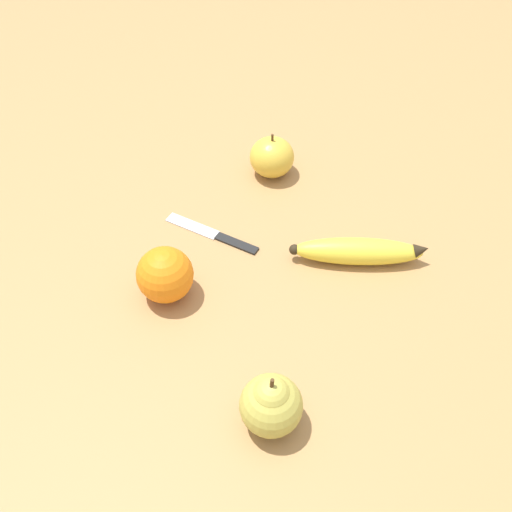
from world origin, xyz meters
name	(u,v)px	position (x,y,z in m)	size (l,w,h in m)	color
ground_plane	(299,293)	(0.00, 0.00, 0.00)	(3.00, 3.00, 0.00)	#A87A47
banana	(359,251)	(-0.03, -0.11, 0.02)	(0.19, 0.16, 0.04)	yellow
orange	(165,275)	(0.16, 0.13, 0.04)	(0.09, 0.09, 0.09)	orange
pear	(271,404)	(-0.10, 0.20, 0.04)	(0.08, 0.08, 0.10)	#B7AD47
apple	(272,157)	(0.21, -0.20, 0.04)	(0.08, 0.08, 0.09)	gold
paring_knife	(215,234)	(0.18, -0.01, 0.00)	(0.17, 0.05, 0.01)	silver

